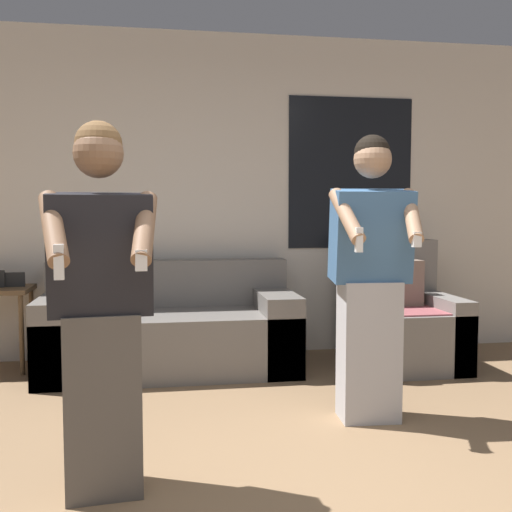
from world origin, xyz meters
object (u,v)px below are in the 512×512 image
at_px(person_left, 101,310).
at_px(couch, 170,331).
at_px(armchair, 399,323).
at_px(person_right, 370,279).

bearing_deg(person_left, couch, 80.87).
bearing_deg(couch, person_left, -99.13).
relative_size(armchair, person_left, 0.62).
height_order(armchair, person_right, person_right).
bearing_deg(armchair, person_right, -119.92).
bearing_deg(armchair, person_left, -138.49).
bearing_deg(person_right, armchair, 60.08).
relative_size(couch, person_left, 1.20).
distance_m(person_left, person_right, 1.60).
relative_size(person_left, person_right, 0.96).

